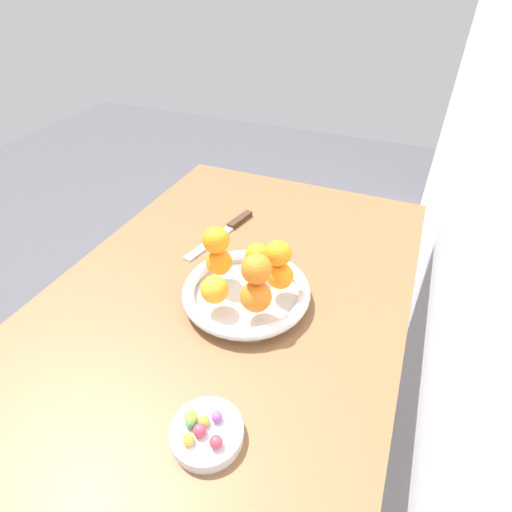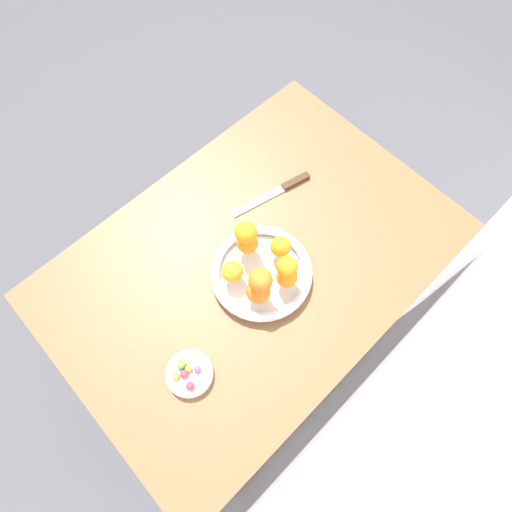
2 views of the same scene
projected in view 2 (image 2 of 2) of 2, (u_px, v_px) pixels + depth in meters
name	position (u px, v px, depth m)	size (l,w,h in m)	color
ground_plane	(254.00, 322.00, 1.78)	(6.00, 6.00, 0.00)	#4C4C51
wall_back	(504.00, 348.00, 0.49)	(4.00, 0.05, 2.50)	white
dining_table	(253.00, 270.00, 1.17)	(1.10, 0.76, 0.74)	brown
fruit_bowl	(261.00, 272.00, 1.06)	(0.27, 0.27, 0.04)	silver
candy_dish	(190.00, 374.00, 0.96)	(0.11, 0.11, 0.02)	silver
orange_0	(232.00, 271.00, 1.01)	(0.06, 0.06, 0.06)	orange
orange_1	(258.00, 291.00, 0.98)	(0.06, 0.06, 0.06)	orange
orange_2	(287.00, 277.00, 1.00)	(0.06, 0.06, 0.06)	orange
orange_3	(281.00, 247.00, 1.03)	(0.05, 0.05, 0.05)	orange
orange_4	(247.00, 243.00, 1.04)	(0.06, 0.06, 0.06)	orange
orange_5	(245.00, 233.00, 0.98)	(0.06, 0.06, 0.06)	orange
orange_6	(260.00, 280.00, 0.93)	(0.06, 0.06, 0.06)	orange
orange_7	(287.00, 266.00, 0.95)	(0.05, 0.05, 0.05)	orange
candy_ball_0	(184.00, 374.00, 0.94)	(0.02, 0.02, 0.02)	#C6384C
candy_ball_1	(176.00, 377.00, 0.94)	(0.02, 0.02, 0.02)	gold
candy_ball_2	(190.00, 386.00, 0.93)	(0.02, 0.02, 0.02)	#C6384C
candy_ball_3	(189.00, 369.00, 0.95)	(0.02, 0.02, 0.02)	gold
candy_ball_4	(181.00, 366.00, 0.95)	(0.02, 0.02, 0.02)	#4C9947
candy_ball_5	(182.00, 363.00, 0.95)	(0.02, 0.02, 0.02)	gold
candy_ball_6	(197.00, 369.00, 0.95)	(0.02, 0.02, 0.02)	#8C4C99
knife	(278.00, 191.00, 1.17)	(0.26, 0.08, 0.01)	#3F2819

